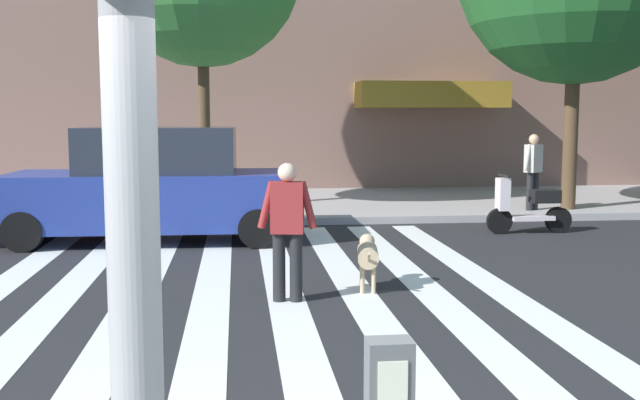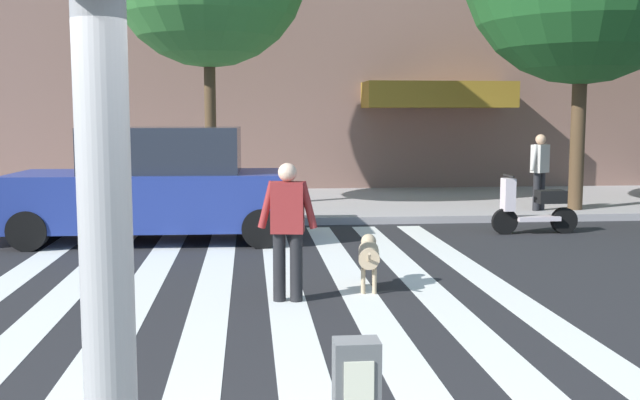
{
  "view_description": "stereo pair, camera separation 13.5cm",
  "coord_description": "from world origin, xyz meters",
  "views": [
    {
      "loc": [
        0.14,
        -2.95,
        2.18
      ],
      "look_at": [
        1.08,
        5.38,
        1.23
      ],
      "focal_mm": 41.48,
      "sensor_mm": 36.0,
      "label": 1
    },
    {
      "loc": [
        0.28,
        -2.97,
        2.18
      ],
      "look_at": [
        1.08,
        5.38,
        1.23
      ],
      "focal_mm": 41.48,
      "sensor_mm": 36.0,
      "label": 2
    }
  ],
  "objects": [
    {
      "name": "parked_scooter",
      "position": [
        5.55,
        10.17,
        0.48
      ],
      "size": [
        1.63,
        0.5,
        1.11
      ],
      "color": "black",
      "rests_on": "ground_plane"
    },
    {
      "name": "ground_plane",
      "position": [
        0.0,
        5.81,
        0.0
      ],
      "size": [
        160.0,
        160.0,
        0.0
      ],
      "primitive_type": "plane",
      "color": "#232326"
    },
    {
      "name": "sidewalk_far",
      "position": [
        0.0,
        14.61,
        0.07
      ],
      "size": [
        80.0,
        6.0,
        0.15
      ],
      "primitive_type": "cube",
      "color": "#9C9697",
      "rests_on": "ground_plane"
    },
    {
      "name": "crosswalk_stripes",
      "position": [
        0.26,
        5.81,
        0.0
      ],
      "size": [
        6.75,
        11.01,
        0.01
      ],
      "color": "silver",
      "rests_on": "ground_plane"
    },
    {
      "name": "dog_on_leash",
      "position": [
        1.77,
        6.11,
        0.44
      ],
      "size": [
        0.35,
        1.04,
        0.65
      ],
      "color": "tan",
      "rests_on": "ground_plane"
    },
    {
      "name": "parked_car_behind_first",
      "position": [
        -1.34,
        10.07,
        0.95
      ],
      "size": [
        4.79,
        2.06,
        1.99
      ],
      "color": "navy",
      "rests_on": "ground_plane"
    },
    {
      "name": "pedestrian_dog_walker",
      "position": [
        0.72,
        5.58,
        0.93
      ],
      "size": [
        0.71,
        0.29,
        1.64
      ],
      "color": "black",
      "rests_on": "ground_plane"
    },
    {
      "name": "pedestrian_bystander",
      "position": [
        6.5,
        12.34,
        1.08
      ],
      "size": [
        0.62,
        0.5,
        1.64
      ],
      "color": "black",
      "rests_on": "sidewalk_far"
    }
  ]
}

